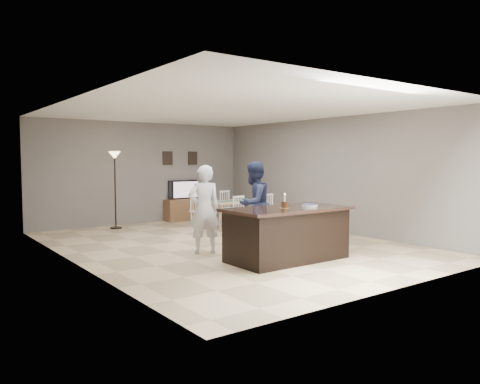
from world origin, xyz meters
TOP-DOWN VIEW (x-y plane):
  - floor at (0.00, 0.00)m, footprint 8.00×8.00m
  - room_shell at (0.00, 0.00)m, footprint 8.00×8.00m
  - kitchen_island at (0.00, -1.80)m, footprint 2.15×1.10m
  - tv_console at (1.20, 3.77)m, footprint 1.20×0.40m
  - television at (1.20, 3.84)m, footprint 0.91×0.12m
  - tv_screen_glow at (1.20, 3.76)m, footprint 0.78×0.00m
  - picture_frames at (1.15, 3.98)m, footprint 1.10×0.02m
  - doorway at (-2.99, -2.30)m, footprint 0.00×2.10m
  - woman at (-0.82, -0.45)m, footprint 0.68×0.56m
  - man at (0.33, -0.45)m, footprint 0.97×0.85m
  - birthday_cake at (-0.10, -1.85)m, footprint 0.16×0.16m
  - plate_stack at (0.42, -1.91)m, footprint 0.27×0.27m
  - dining_table at (1.37, 1.80)m, footprint 1.57×1.79m
  - floor_lamp at (-0.98, 3.44)m, footprint 0.29×0.29m

SIDE VIEW (x-z plane):
  - floor at x=0.00m, z-range 0.00..0.00m
  - tv_console at x=1.20m, z-range 0.00..0.60m
  - kitchen_island at x=0.00m, z-range 0.00..0.90m
  - dining_table at x=1.37m, z-range 0.12..1.00m
  - woman at x=-0.82m, z-range 0.00..1.61m
  - man at x=0.33m, z-range 0.00..1.67m
  - television at x=1.20m, z-range 0.60..1.13m
  - tv_screen_glow at x=1.20m, z-range 0.48..1.26m
  - plate_stack at x=0.42m, z-range 0.90..0.94m
  - birthday_cake at x=-0.10m, z-range 0.83..1.08m
  - doorway at x=-2.99m, z-range -0.07..2.58m
  - floor_lamp at x=-0.98m, z-range 0.53..2.44m
  - room_shell at x=0.00m, z-range -2.32..5.68m
  - picture_frames at x=1.15m, z-range 1.56..1.94m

